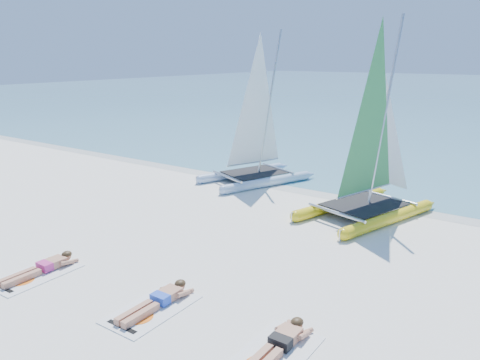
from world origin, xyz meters
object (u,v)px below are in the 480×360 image
at_px(sunbather_a, 43,267).
at_px(towel_c, 273,355).
at_px(sunbather_c, 279,344).
at_px(towel_a, 36,275).
at_px(catamaran_blue, 256,137).
at_px(towel_b, 152,309).
at_px(catamaran_yellow, 377,152).
at_px(sunbather_b, 159,300).

height_order(sunbather_a, towel_c, sunbather_a).
height_order(sunbather_a, sunbather_c, same).
bearing_deg(sunbather_c, towel_a, -172.96).
xyz_separation_m(catamaran_blue, towel_c, (6.12, -8.95, -1.73)).
bearing_deg(towel_b, towel_a, -172.27).
relative_size(catamaran_yellow, sunbather_c, 3.51).
relative_size(catamaran_blue, sunbather_b, 3.37).
distance_m(towel_b, sunbather_b, 0.22).
bearing_deg(sunbather_a, towel_a, -90.00).
height_order(catamaran_yellow, sunbather_b, catamaran_yellow).
xyz_separation_m(catamaran_blue, towel_b, (3.48, -9.05, -1.73)).
bearing_deg(sunbather_b, sunbather_a, -172.27).
relative_size(towel_a, sunbather_a, 1.07).
bearing_deg(towel_a, sunbather_b, 11.12).
relative_size(catamaran_blue, sunbather_c, 3.37).
relative_size(towel_a, towel_b, 1.00).
bearing_deg(sunbather_a, catamaran_blue, 92.04).
xyz_separation_m(towel_a, sunbather_c, (5.79, 0.71, 0.11)).
bearing_deg(catamaran_blue, catamaran_yellow, 9.31).
bearing_deg(sunbather_c, towel_c, -90.00).
xyz_separation_m(towel_b, sunbather_b, (-0.00, 0.19, 0.11)).
relative_size(sunbather_b, towel_c, 0.93).
bearing_deg(towel_a, sunbather_c, 7.04).
xyz_separation_m(catamaran_yellow, towel_a, (-4.66, -8.35, -1.90)).
distance_m(towel_c, sunbather_c, 0.22).
bearing_deg(sunbather_b, towel_b, -90.00).
bearing_deg(towel_c, sunbather_b, 177.89).
relative_size(towel_a, towel_c, 1.00).
bearing_deg(catamaran_blue, towel_b, -46.93).
xyz_separation_m(towel_b, towel_c, (2.63, 0.09, 0.00)).
bearing_deg(towel_b, sunbather_b, 90.00).
height_order(catamaran_blue, sunbather_a, catamaran_blue).
bearing_deg(towel_c, sunbather_a, -176.73).
height_order(catamaran_yellow, towel_c, catamaran_yellow).
distance_m(sunbather_a, towel_b, 3.16).
distance_m(towel_a, sunbather_a, 0.22).
xyz_separation_m(sunbather_a, sunbather_b, (3.15, 0.43, 0.00)).
distance_m(sunbather_a, sunbather_b, 3.18).
height_order(catamaran_yellow, towel_b, catamaran_yellow).
height_order(towel_b, sunbather_b, sunbather_b).
xyz_separation_m(towel_a, sunbather_b, (3.15, 0.62, 0.11)).
height_order(catamaran_blue, catamaran_yellow, catamaran_yellow).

